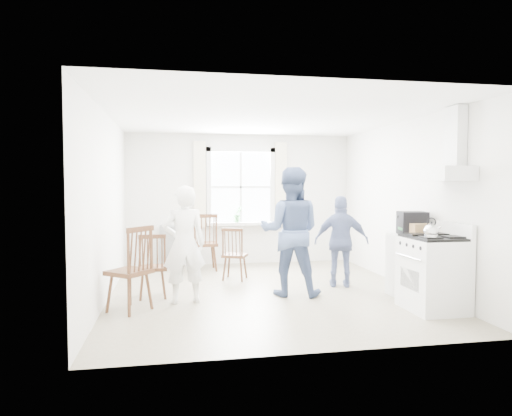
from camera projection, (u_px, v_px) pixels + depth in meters
The scene contains 17 objects.
room_shell at pixel (265, 205), 6.74m from camera, with size 4.62×5.12×2.64m.
window_assembly at pixel (241, 191), 9.13m from camera, with size 1.88×0.24×1.70m.
range_hood at pixel (447, 161), 5.75m from camera, with size 0.45×0.76×0.94m.
shelf_unit at pixel (170, 246), 8.82m from camera, with size 0.40×0.30×0.80m, color slate.
gas_stove at pixel (433, 273), 5.80m from camera, with size 0.68×0.76×1.12m.
kettle at pixel (431, 231), 5.55m from camera, with size 0.18×0.18×0.25m.
low_cabinet at pixel (410, 265), 6.50m from camera, with size 0.50×0.55×0.90m, color silver.
stereo_stack at pixel (412, 223), 6.43m from camera, with size 0.41×0.38×0.32m.
cardboard_box at pixel (421, 230), 6.23m from camera, with size 0.27×0.19×0.17m, color #99764A.
windsor_chair_a at pixel (205, 236), 8.37m from camera, with size 0.48×0.47×1.07m.
windsor_chair_b at pixel (152, 259), 6.36m from camera, with size 0.41×0.40×0.92m.
windsor_chair_c at pixel (136, 259), 5.71m from camera, with size 0.64×0.64×1.10m.
person_left at pixel (184, 245), 6.15m from camera, with size 0.58×0.58×1.59m, color white.
person_mid at pixel (291, 231), 6.59m from camera, with size 0.90×0.90×1.85m, color #465882.
person_right at pixel (341, 241), 7.13m from camera, with size 0.84×0.84×1.43m, color navy.
potted_plant at pixel (238, 214), 9.06m from camera, with size 0.17×0.17×0.31m, color #347537.
windsor_chair_d at pixel (233, 248), 7.58m from camera, with size 0.49×0.49×0.89m.
Camera 1 is at (-1.35, -6.60, 1.62)m, focal length 32.00 mm.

